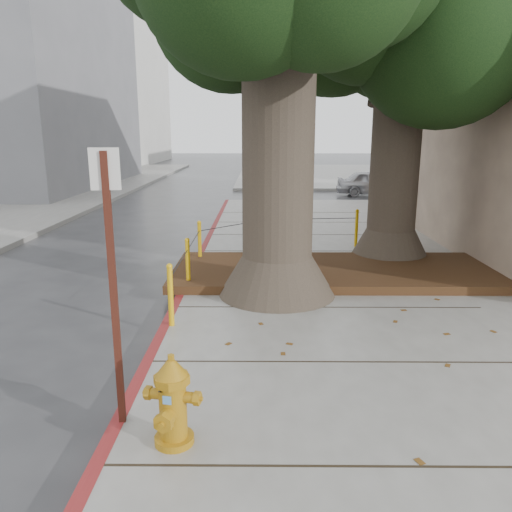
# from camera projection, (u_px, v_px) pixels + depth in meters

# --- Properties ---
(ground) EXTENTS (140.00, 140.00, 0.00)m
(ground) POSITION_uv_depth(u_px,v_px,m) (308.00, 373.00, 6.22)
(ground) COLOR #28282B
(ground) RESTS_ON ground
(sidewalk_far) EXTENTS (16.00, 20.00, 0.15)m
(sidewalk_far) POSITION_uv_depth(u_px,v_px,m) (353.00, 174.00, 35.28)
(sidewalk_far) COLOR slate
(sidewalk_far) RESTS_ON ground
(curb_red) EXTENTS (0.14, 26.00, 0.16)m
(curb_red) POSITION_uv_depth(u_px,v_px,m) (179.00, 301.00, 8.65)
(curb_red) COLOR maroon
(curb_red) RESTS_ON ground
(planter_bed) EXTENTS (6.40, 2.60, 0.16)m
(planter_bed) POSITION_uv_depth(u_px,v_px,m) (335.00, 271.00, 9.95)
(planter_bed) COLOR black
(planter_bed) RESTS_ON sidewalk_main
(building_far_white) EXTENTS (12.00, 18.00, 15.00)m
(building_far_white) POSITION_uv_depth(u_px,v_px,m) (91.00, 84.00, 48.25)
(building_far_white) COLOR silver
(building_far_white) RESTS_ON ground
(tree_far) EXTENTS (4.50, 3.80, 7.17)m
(tree_far) POSITION_uv_depth(u_px,v_px,m) (419.00, 27.00, 10.17)
(tree_far) COLOR #4C3F33
(tree_far) RESTS_ON sidewalk_main
(bollard_ring) EXTENTS (3.79, 5.39, 0.95)m
(bollard_ring) POSITION_uv_depth(u_px,v_px,m) (247.00, 245.00, 10.32)
(bollard_ring) COLOR #E6AB0C
(bollard_ring) RESTS_ON sidewalk_main
(fire_hydrant) EXTENTS (0.46, 0.44, 0.87)m
(fire_hydrant) POSITION_uv_depth(u_px,v_px,m) (172.00, 401.00, 4.47)
(fire_hydrant) COLOR #B07812
(fire_hydrant) RESTS_ON sidewalk_main
(signpost) EXTENTS (0.26, 0.07, 2.64)m
(signpost) POSITION_uv_depth(u_px,v_px,m) (112.00, 275.00, 4.56)
(signpost) COLOR #471911
(signpost) RESTS_ON sidewalk_main
(car_silver) EXTENTS (3.64, 1.71, 1.20)m
(car_silver) POSITION_uv_depth(u_px,v_px,m) (374.00, 183.00, 23.70)
(car_silver) COLOR #B2B2B7
(car_silver) RESTS_ON ground
(car_red) EXTENTS (3.93, 1.46, 1.28)m
(car_red) POSITION_uv_depth(u_px,v_px,m) (450.00, 182.00, 23.89)
(car_red) COLOR #9C1B0E
(car_red) RESTS_ON ground
(car_dark) EXTENTS (1.85, 3.93, 1.11)m
(car_dark) POSITION_uv_depth(u_px,v_px,m) (57.00, 183.00, 24.44)
(car_dark) COLOR black
(car_dark) RESTS_ON ground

